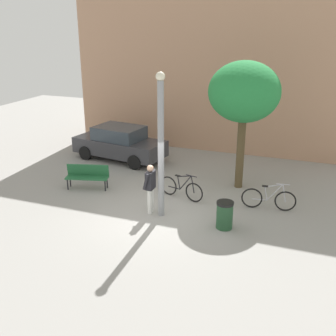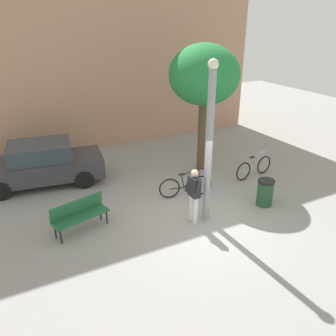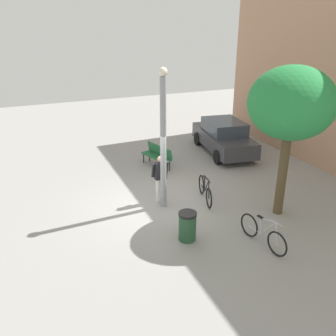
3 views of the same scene
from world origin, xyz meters
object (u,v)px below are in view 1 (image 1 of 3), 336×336
Objects in this scene: plaza_tree at (244,93)px; bicycle_silver at (269,199)px; park_bench at (87,175)px; parked_car_charcoal at (120,143)px; bicycle_black at (181,188)px; person_by_lamppost at (150,185)px; lamppost at (161,144)px; trash_bin at (225,215)px.

bicycle_silver is at bearing -50.45° from plaza_tree.
park_bench is at bearing -158.22° from plaza_tree.
parked_car_charcoal is (-0.43, 3.52, 0.23)m from park_bench.
bicycle_black is 0.98× the size of bicycle_silver.
bicycle_black is (3.64, 0.35, -0.16)m from park_bench.
lamppost is at bearing -8.04° from person_by_lamppost.
trash_bin is (5.59, -1.30, -0.11)m from park_bench.
lamppost reaches higher than trash_bin.
person_by_lamppost is 0.38× the size of parked_car_charcoal.
bicycle_black is 2.02× the size of trash_bin.
lamppost reaches higher than bicycle_black.
parked_car_charcoal is (-7.12, 3.00, 0.39)m from bicycle_silver.
person_by_lamppost reaches higher than bicycle_silver.
park_bench is at bearing 160.27° from person_by_lamppost.
park_bench is 0.38× the size of parked_car_charcoal.
park_bench is at bearing -83.01° from parked_car_charcoal.
person_by_lamppost is at bearing -52.92° from parked_car_charcoal.
plaza_tree is 5.44× the size of trash_bin.
person_by_lamppost reaches higher than trash_bin.
bicycle_silver is (6.69, 0.52, -0.16)m from park_bench.
plaza_tree reaches higher than bicycle_silver.
bicycle_black and bicycle_silver have the same top height.
bicycle_silver is 2.07× the size of trash_bin.
lamppost reaches higher than park_bench.
person_by_lamppost is at bearing -111.91° from bicycle_black.
person_by_lamppost is 1.92× the size of trash_bin.
trash_bin is at bearing -39.98° from bicycle_black.
trash_bin is (-1.09, -1.81, 0.06)m from bicycle_silver.
bicycle_black is 0.40× the size of parked_car_charcoal.
parked_car_charcoal reaches higher than bicycle_black.
plaza_tree reaches higher than bicycle_black.
trash_bin is (2.54, -0.20, -0.53)m from person_by_lamppost.
parked_car_charcoal is at bearing 96.99° from park_bench.
bicycle_black is at bearing -37.96° from parked_car_charcoal.
person_by_lamppost is 5.79m from parked_car_charcoal.
park_bench is 6.71m from bicycle_silver.
lamppost reaches higher than parked_car_charcoal.
plaza_tree is (1.89, 3.29, 1.17)m from lamppost.
park_bench is (-3.46, 1.15, -1.90)m from lamppost.
trash_bin is (1.96, -1.64, 0.06)m from bicycle_black.
person_by_lamppost is 4.02m from bicycle_silver.
parked_car_charcoal is (-3.89, 4.67, -1.67)m from lamppost.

